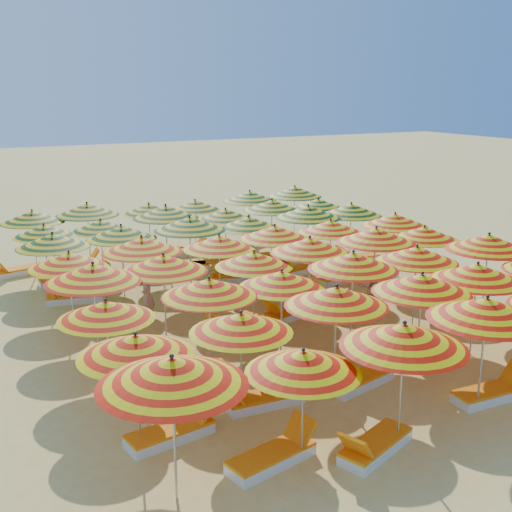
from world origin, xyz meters
The scene contains 74 objects.
ground centered at (0.00, 0.00, 0.00)m, with size 120.00×120.00×0.00m, color #EACB68.
umbrella_0 centered at (-5.56, -7.36, 2.25)m, with size 2.90×2.90×2.56m.
umbrella_1 centered at (-3.16, -7.37, 1.92)m, with size 2.73×2.73×2.19m.
umbrella_2 centered at (-1.26, -7.73, 2.19)m, with size 2.94×2.94×2.48m.
umbrella_3 centered at (1.10, -7.44, 2.22)m, with size 3.14×3.14×2.52m.
umbrella_6 centered at (-5.58, -5.53, 2.01)m, with size 2.60×2.60×2.28m.
umbrella_7 centered at (-3.33, -5.27, 1.97)m, with size 2.57×2.57×2.24m.
umbrella_8 centered at (-0.97, -5.18, 2.13)m, with size 3.02×3.02×2.42m.
umbrella_9 centered at (1.28, -5.35, 2.16)m, with size 2.80×2.80×2.45m.
umbrella_10 centered at (3.10, -5.27, 2.15)m, with size 2.31×2.31×2.45m.
umbrella_12 centered at (-5.52, -3.20, 1.94)m, with size 2.39×2.39×2.21m.
umbrella_13 centered at (-3.12, -3.17, 2.09)m, with size 2.81×2.81×2.37m.
umbrella_14 centered at (-1.15, -3.09, 1.99)m, with size 2.13×2.13×2.26m.
umbrella_15 centered at (0.94, -3.14, 2.20)m, with size 3.01×3.01×2.50m.
umbrella_16 centered at (3.07, -3.12, 2.12)m, with size 2.49×2.49×2.41m.
umbrella_17 centered at (5.46, -3.40, 2.25)m, with size 2.68×2.68×2.56m.
umbrella_18 centered at (-5.27, -1.12, 2.19)m, with size 2.51×2.51×2.49m.
umbrella_19 centered at (-3.40, -0.88, 2.14)m, with size 2.85×2.85×2.43m.
umbrella_20 centered at (-0.92, -1.14, 2.00)m, with size 2.75×2.75×2.27m.
umbrella_21 centered at (0.97, -0.98, 2.15)m, with size 2.97×2.97×2.44m.
umbrella_22 centered at (3.23, -1.11, 2.22)m, with size 2.80×2.80×2.53m.
umbrella_23 centered at (5.24, -0.99, 2.06)m, with size 2.60×2.60×2.34m.
umbrella_24 centered at (-5.43, 0.98, 2.03)m, with size 2.62×2.62×2.31m.
umbrella_25 centered at (-3.32, 1.23, 2.16)m, with size 3.04×3.04×2.46m.
umbrella_26 centered at (-1.01, 0.94, 2.04)m, with size 2.84×2.84×2.31m.
umbrella_27 centered at (0.96, 1.08, 2.11)m, with size 2.85×2.85×2.40m.
umbrella_28 centered at (3.17, 1.22, 2.05)m, with size 2.44×2.44×2.33m.
umbrella_29 centered at (5.58, 0.87, 2.11)m, with size 2.94×2.94×2.40m.
umbrella_30 centered at (-5.41, 3.37, 2.07)m, with size 2.85×2.85×2.35m.
umbrella_31 centered at (-3.28, 3.45, 2.08)m, with size 2.72×2.72×2.37m.
umbrella_32 centered at (-1.10, 3.11, 2.22)m, with size 3.10×3.10×2.52m.
umbrella_33 centered at (1.09, 3.15, 2.04)m, with size 2.80×2.80×2.31m.
umbrella_34 centered at (3.45, 3.09, 2.21)m, with size 2.55×2.55×2.51m.
umbrella_35 centered at (5.34, 3.09, 2.13)m, with size 2.76×2.76×2.42m.
umbrella_36 centered at (-5.30, 5.53, 1.93)m, with size 2.22×2.22×2.20m.
umbrella_37 centered at (-3.43, 5.50, 1.93)m, with size 2.71×2.71×2.19m.
umbrella_38 centered at (-1.09, 5.41, 2.21)m, with size 2.83×2.83×2.51m.
umbrella_39 centered at (1.19, 5.27, 1.95)m, with size 2.72×2.72×2.21m.
umbrella_40 centered at (3.21, 5.33, 2.11)m, with size 2.92×2.92×2.40m.
umbrella_41 centered at (5.33, 5.34, 1.99)m, with size 2.25×2.25×2.27m.
umbrella_42 centered at (-5.38, 7.36, 2.09)m, with size 2.82×2.82×2.37m.
umbrella_43 centered at (-3.44, 7.36, 2.18)m, with size 2.83×2.83×2.48m.
umbrella_44 centered at (-0.99, 7.67, 1.94)m, with size 2.58×2.58×2.20m.
umbrella_45 centered at (0.87, 7.48, 1.96)m, with size 2.29×2.29×2.23m.
umbrella_46 centered at (3.38, 7.57, 2.12)m, with size 2.83×2.83×2.40m.
umbrella_47 centered at (5.48, 7.43, 2.18)m, with size 2.78×2.78×2.48m.
lounger_0 centered at (-3.66, -7.22, 0.15)m, with size 1.82×0.93×0.69m.
lounger_1 centered at (-1.85, -7.80, 0.15)m, with size 1.83×1.16×0.69m.
lounger_2 centered at (1.70, -7.25, 0.15)m, with size 1.76×0.66×0.69m.
lounger_3 centered at (-4.99, -5.61, 0.15)m, with size 1.80×0.84×0.69m.
lounger_4 centered at (-2.83, -5.23, 0.15)m, with size 1.76×0.68×0.69m.
lounger_5 centered at (-0.47, -5.43, 0.15)m, with size 1.82×0.96×0.69m.
lounger_6 centered at (-5.02, -3.14, 0.15)m, with size 1.82×1.18×0.69m.
lounger_7 centered at (-3.72, -3.28, 0.15)m, with size 1.78×0.76×0.69m.
lounger_8 centered at (-1.51, -0.95, 0.15)m, with size 1.82×1.19×0.69m.
lounger_9 centered at (0.38, -0.87, 0.15)m, with size 1.83×1.05×0.69m.
lounger_10 centered at (3.77, 1.45, 0.15)m, with size 1.80×0.86×0.69m.
lounger_11 centered at (4.98, 0.79, 0.15)m, with size 1.82×1.20×0.69m.
lounger_12 centered at (-4.91, 3.49, 0.15)m, with size 1.82×0.95×0.69m.
lounger_13 centered at (0.49, 3.16, 0.15)m, with size 1.82×1.02×0.69m.
lounger_14 centered at (2.85, 2.94, 0.15)m, with size 1.80×0.83×0.69m.
lounger_15 centered at (5.84, 3.29, 0.15)m, with size 1.76×0.67×0.69m.
lounger_16 centered at (-4.70, 5.62, 0.15)m, with size 1.75×0.63×0.69m.
lounger_17 centered at (-2.93, 5.38, 0.15)m, with size 1.79×0.78×0.69m.
lounger_18 centered at (-0.59, 5.37, 0.15)m, with size 1.82×1.25×0.69m.
lounger_19 centered at (0.69, 5.14, 0.15)m, with size 1.74×0.61×0.69m.
lounger_20 centered at (2.70, 5.15, 0.15)m, with size 1.82×0.94×0.69m.
lounger_21 centered at (-5.98, 7.48, 0.15)m, with size 1.82×0.99×0.69m.
lounger_22 centered at (-3.94, 7.41, 0.15)m, with size 1.79×0.78×0.69m.
lounger_23 centered at (-0.48, 7.91, 0.15)m, with size 1.81×0.90×0.69m.
lounger_24 centered at (0.37, 7.35, 0.15)m, with size 1.77×0.70×0.69m.
lounger_25 centered at (3.88, 7.57, 0.15)m, with size 1.83×1.11×0.69m.
beachgoer_b centered at (2.91, -1.34, 0.73)m, with size 0.71×0.55×1.47m, color tan.
beachgoer_a centered at (-3.31, 0.88, 0.76)m, with size 0.55×0.36×1.51m, color tan.
Camera 1 is at (-8.63, -16.11, 6.54)m, focal length 45.00 mm.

